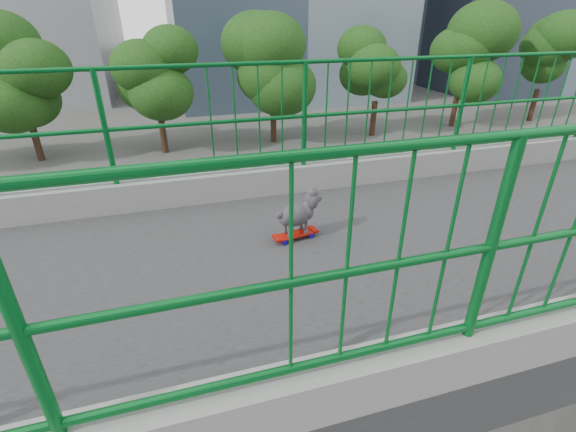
# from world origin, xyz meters

# --- Properties ---
(road) EXTENTS (18.00, 90.00, 0.02)m
(road) POSITION_xyz_m (-13.00, 0.00, 0.01)
(road) COLOR black
(road) RESTS_ON ground
(footbridge) EXTENTS (3.00, 24.00, 7.00)m
(footbridge) POSITION_xyz_m (0.00, 0.00, 5.22)
(footbridge) COLOR #2D2D2F
(footbridge) RESTS_ON ground
(railing) EXTENTS (3.00, 24.00, 1.42)m
(railing) POSITION_xyz_m (0.00, 0.00, 7.21)
(railing) COLOR gray
(railing) RESTS_ON footbridge
(street_trees) EXTENTS (5.30, 60.40, 7.26)m
(street_trees) POSITION_xyz_m (-26.03, 1.06, 4.72)
(street_trees) COLOR black
(street_trees) RESTS_ON ground
(skateboard) EXTENTS (0.19, 0.44, 0.06)m
(skateboard) POSITION_xyz_m (-0.32, -2.43, 7.04)
(skateboard) COLOR red
(skateboard) RESTS_ON footbridge
(poodle) EXTENTS (0.24, 0.45, 0.38)m
(poodle) POSITION_xyz_m (-0.32, -2.41, 7.26)
(poodle) COLOR #28252A
(poodle) RESTS_ON skateboard
(car_0) EXTENTS (1.58, 3.92, 1.33)m
(car_0) POSITION_xyz_m (-6.00, -2.82, 0.67)
(car_0) COLOR #B40807
(car_0) RESTS_ON ground
(car_2) EXTENTS (2.22, 4.82, 1.34)m
(car_2) POSITION_xyz_m (-12.40, 5.79, 0.67)
(car_2) COLOR gray
(car_2) RESTS_ON ground
(car_3) EXTENTS (1.84, 4.53, 1.31)m
(car_3) POSITION_xyz_m (-15.60, -3.36, 0.66)
(car_3) COLOR #B40807
(car_3) RESTS_ON ground
(car_4) EXTENTS (1.60, 3.99, 1.36)m
(car_4) POSITION_xyz_m (-18.80, 0.38, 0.68)
(car_4) COLOR white
(car_4) RESTS_ON ground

